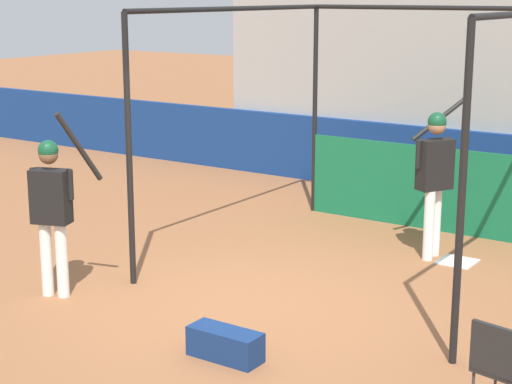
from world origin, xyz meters
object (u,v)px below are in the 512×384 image
object	(u,v)px
player_waiting	(52,203)
player_batter	(435,170)
folding_chair	(500,363)
equipment_bag	(225,344)

from	to	relation	value
player_waiting	player_batter	bearing A→B (deg)	31.76
folding_chair	equipment_bag	distance (m)	2.50
player_waiting	folding_chair	world-z (taller)	player_waiting
player_batter	player_waiting	bearing A→B (deg)	171.75
player_batter	player_waiting	distance (m)	4.63
folding_chair	equipment_bag	world-z (taller)	folding_chair
folding_chair	player_waiting	bearing A→B (deg)	-169.97
player_batter	folding_chair	xyz separation A→B (m)	(2.13, -3.75, -0.61)
player_waiting	folding_chair	size ratio (longest dim) A/B	2.48
player_batter	player_waiting	world-z (taller)	player_waiting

